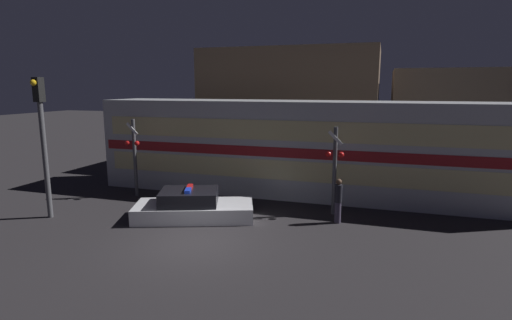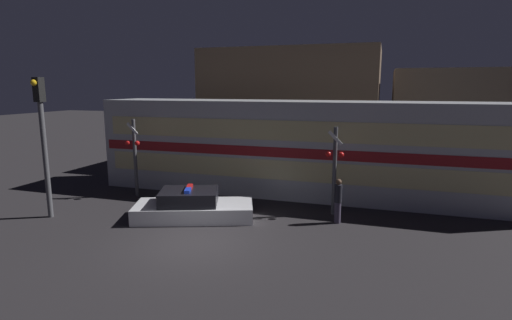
{
  "view_description": "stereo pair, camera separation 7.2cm",
  "coord_description": "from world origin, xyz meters",
  "px_view_note": "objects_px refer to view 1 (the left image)",
  "views": [
    {
      "loc": [
        5.52,
        -11.16,
        4.99
      ],
      "look_at": [
        0.57,
        4.58,
        1.96
      ],
      "focal_mm": 28.0,
      "sensor_mm": 36.0,
      "label": 1
    },
    {
      "loc": [
        5.59,
        -11.14,
        4.99
      ],
      "look_at": [
        0.57,
        4.58,
        1.96
      ],
      "focal_mm": 28.0,
      "sensor_mm": 36.0,
      "label": 2
    }
  ],
  "objects_px": {
    "pedestrian": "(338,200)",
    "crossing_signal_near": "(334,167)",
    "traffic_light_corner": "(43,135)",
    "train": "(307,148)",
    "police_car": "(193,207)"
  },
  "relations": [
    {
      "from": "pedestrian",
      "to": "crossing_signal_near",
      "type": "bearing_deg",
      "value": 106.07
    },
    {
      "from": "train",
      "to": "pedestrian",
      "type": "distance_m",
      "value": 4.33
    },
    {
      "from": "pedestrian",
      "to": "traffic_light_corner",
      "type": "bearing_deg",
      "value": -165.87
    },
    {
      "from": "pedestrian",
      "to": "crossing_signal_near",
      "type": "distance_m",
      "value": 1.46
    },
    {
      "from": "train",
      "to": "police_car",
      "type": "distance_m",
      "value": 6.23
    },
    {
      "from": "pedestrian",
      "to": "police_car",
      "type": "bearing_deg",
      "value": -167.76
    },
    {
      "from": "pedestrian",
      "to": "traffic_light_corner",
      "type": "relative_size",
      "value": 0.31
    },
    {
      "from": "train",
      "to": "police_car",
      "type": "bearing_deg",
      "value": -125.9
    },
    {
      "from": "train",
      "to": "crossing_signal_near",
      "type": "xyz_separation_m",
      "value": [
        1.57,
        -2.71,
        -0.27
      ]
    },
    {
      "from": "police_car",
      "to": "crossing_signal_near",
      "type": "height_order",
      "value": "crossing_signal_near"
    },
    {
      "from": "pedestrian",
      "to": "crossing_signal_near",
      "type": "height_order",
      "value": "crossing_signal_near"
    },
    {
      "from": "train",
      "to": "traffic_light_corner",
      "type": "xyz_separation_m",
      "value": [
        -8.87,
        -6.39,
        1.02
      ]
    },
    {
      "from": "police_car",
      "to": "crossing_signal_near",
      "type": "relative_size",
      "value": 1.39
    },
    {
      "from": "police_car",
      "to": "pedestrian",
      "type": "bearing_deg",
      "value": -7.58
    },
    {
      "from": "train",
      "to": "traffic_light_corner",
      "type": "distance_m",
      "value": 10.98
    }
  ]
}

